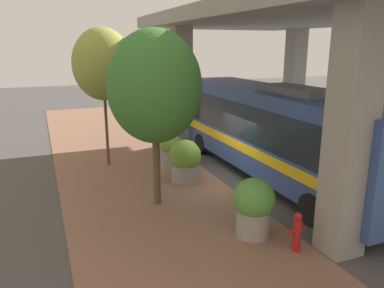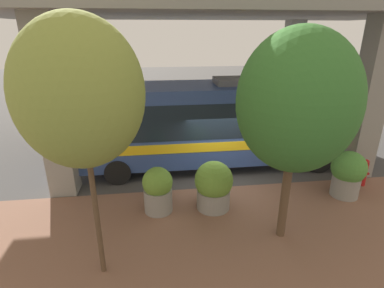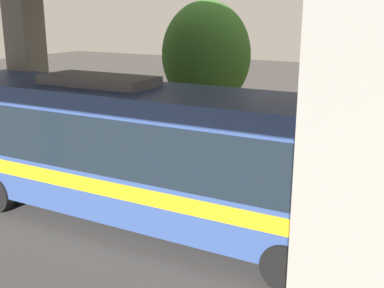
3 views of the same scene
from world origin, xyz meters
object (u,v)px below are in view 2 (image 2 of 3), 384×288
(planter_middle, at_px, (348,173))
(street_tree_near, at_px, (297,102))
(bus, at_px, (222,120))
(street_tree_far, at_px, (80,94))
(planter_front, at_px, (214,186))
(fire_hydrant, at_px, (364,173))
(planter_back, at_px, (158,190))

(planter_middle, xyz_separation_m, street_tree_near, (-1.82, 3.13, 3.02))
(bus, height_order, street_tree_far, street_tree_far)
(bus, relative_size, planter_front, 7.32)
(fire_hydrant, relative_size, planter_back, 0.70)
(planter_front, distance_m, planter_back, 1.81)
(street_tree_near, bearing_deg, planter_back, 63.97)
(fire_hydrant, relative_size, street_tree_near, 0.19)
(bus, height_order, fire_hydrant, bus)
(planter_front, relative_size, street_tree_far, 0.28)
(fire_hydrant, distance_m, planter_back, 7.78)
(bus, bearing_deg, street_tree_far, 144.05)
(bus, height_order, planter_front, bus)
(street_tree_near, relative_size, street_tree_far, 0.96)
(planter_front, height_order, planter_middle, planter_middle)
(planter_front, bearing_deg, planter_middle, -87.99)
(planter_front, xyz_separation_m, street_tree_far, (-2.43, 3.22, 3.58))
(bus, distance_m, planter_back, 4.48)
(fire_hydrant, bearing_deg, planter_back, 95.41)
(fire_hydrant, xyz_separation_m, street_tree_near, (-2.43, 4.27, 3.37))
(street_tree_near, bearing_deg, fire_hydrant, -60.40)
(planter_middle, distance_m, planter_back, 6.60)
(fire_hydrant, xyz_separation_m, street_tree_far, (-3.21, 9.15, 3.86))
(bus, xyz_separation_m, planter_middle, (-3.17, -3.83, -1.15))
(planter_front, xyz_separation_m, planter_back, (0.04, 1.81, -0.04))
(planter_middle, bearing_deg, planter_back, 91.09)
(planter_front, distance_m, street_tree_far, 5.39)
(street_tree_near, bearing_deg, street_tree_far, 99.09)
(planter_front, relative_size, planter_middle, 0.98)
(planter_front, height_order, street_tree_near, street_tree_near)
(fire_hydrant, height_order, street_tree_near, street_tree_near)
(planter_middle, distance_m, street_tree_near, 4.72)
(bus, xyz_separation_m, planter_back, (-3.29, 2.77, -1.26))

